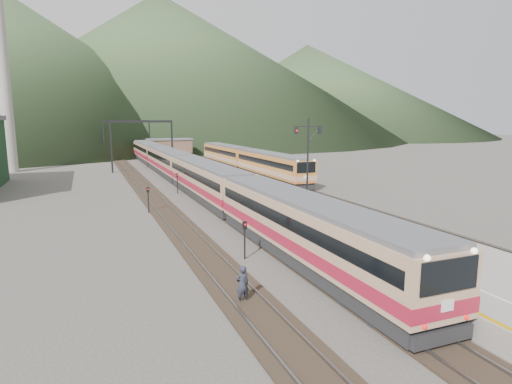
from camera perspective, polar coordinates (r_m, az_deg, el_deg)
name	(u,v)px	position (r m, az deg, el deg)	size (l,w,h in m)	color
ground	(381,312)	(19.65, 16.36, -15.08)	(400.00, 400.00, 0.00)	#47423D
track_main	(182,183)	(55.63, -9.89, 1.21)	(2.60, 200.00, 0.23)	black
track_far	(142,185)	(54.83, -15.00, 0.90)	(2.60, 200.00, 0.23)	black
track_second	(264,178)	(59.06, 1.09, 1.83)	(2.60, 200.00, 0.23)	black
platform	(228,179)	(55.09, -3.76, 1.70)	(8.00, 100.00, 1.00)	gray
gantry_near	(142,136)	(69.44, -14.96, 7.25)	(9.55, 0.25, 8.00)	black
gantry_far	(127,132)	(94.29, -16.85, 7.71)	(9.55, 0.25, 8.00)	black
smokestack	(3,73)	(76.93, -30.67, 13.48)	(1.80, 1.80, 30.00)	#9E998E
station_shed	(169,146)	(93.58, -11.47, 6.07)	(9.40, 4.40, 3.10)	brown
hill_a	(2,65)	(207.04, -30.75, 14.40)	(180.00, 180.00, 60.00)	#364E2C
hill_b	(160,65)	(249.09, -12.67, 16.19)	(220.00, 220.00, 75.00)	#364E2C
hill_c	(307,90)	(255.20, 6.76, 13.37)	(160.00, 160.00, 50.00)	#364E2C
main_train	(183,168)	(54.06, -9.65, 3.15)	(3.07, 84.11, 3.75)	tan
second_train	(246,160)	(65.45, -1.35, 4.25)	(2.81, 38.28, 3.43)	#B87331
signal_mast	(308,157)	(32.08, 6.91, 4.71)	(2.14, 0.70, 7.18)	black
short_signal_a	(245,235)	(24.98, -1.53, -5.74)	(0.25, 0.21, 2.27)	black
short_signal_b	(177,181)	(47.77, -10.45, 1.51)	(0.26, 0.22, 2.27)	black
short_signal_c	(148,196)	(38.52, -14.19, -0.56)	(0.24, 0.19, 2.27)	black
worker	(242,285)	(19.37, -1.82, -12.23)	(0.64, 0.42, 1.75)	#242833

